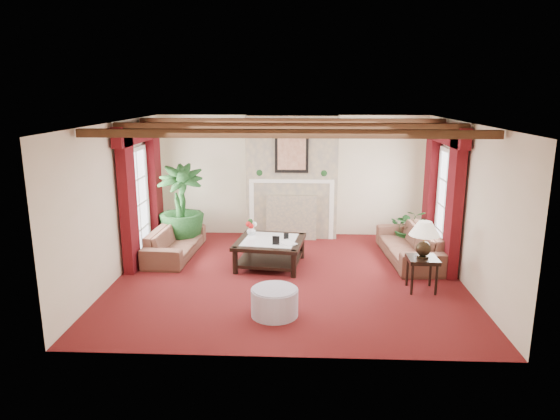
{
  "coord_description": "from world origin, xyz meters",
  "views": [
    {
      "loc": [
        0.23,
        -8.34,
        3.22
      ],
      "look_at": [
        -0.16,
        0.4,
        1.12
      ],
      "focal_mm": 32.0,
      "sensor_mm": 36.0,
      "label": 1
    }
  ],
  "objects_px": {
    "sofa_left": "(175,237)",
    "sofa_right": "(409,239)",
    "coffee_table": "(270,253)",
    "side_table": "(422,274)",
    "ottoman": "(275,302)",
    "potted_palm": "(182,223)"
  },
  "relations": [
    {
      "from": "sofa_right",
      "to": "ottoman",
      "type": "xyz_separation_m",
      "value": [
        -2.48,
        -2.59,
        -0.22
      ]
    },
    {
      "from": "sofa_right",
      "to": "side_table",
      "type": "relative_size",
      "value": 3.83
    },
    {
      "from": "potted_palm",
      "to": "ottoman",
      "type": "bearing_deg",
      "value": -57.06
    },
    {
      "from": "sofa_left",
      "to": "coffee_table",
      "type": "relative_size",
      "value": 1.64
    },
    {
      "from": "ottoman",
      "to": "coffee_table",
      "type": "bearing_deg",
      "value": 95.5
    },
    {
      "from": "side_table",
      "to": "ottoman",
      "type": "distance_m",
      "value": 2.59
    },
    {
      "from": "sofa_right",
      "to": "ottoman",
      "type": "distance_m",
      "value": 3.59
    },
    {
      "from": "sofa_left",
      "to": "potted_palm",
      "type": "distance_m",
      "value": 0.7
    },
    {
      "from": "coffee_table",
      "to": "side_table",
      "type": "xyz_separation_m",
      "value": [
        2.57,
        -1.08,
        0.03
      ]
    },
    {
      "from": "sofa_right",
      "to": "coffee_table",
      "type": "xyz_separation_m",
      "value": [
        -2.68,
        -0.45,
        -0.17
      ]
    },
    {
      "from": "potted_palm",
      "to": "coffee_table",
      "type": "height_order",
      "value": "potted_palm"
    },
    {
      "from": "sofa_right",
      "to": "potted_palm",
      "type": "relative_size",
      "value": 1.17
    },
    {
      "from": "sofa_left",
      "to": "sofa_right",
      "type": "bearing_deg",
      "value": -87.71
    },
    {
      "from": "sofa_right",
      "to": "ottoman",
      "type": "height_order",
      "value": "sofa_right"
    },
    {
      "from": "sofa_right",
      "to": "side_table",
      "type": "height_order",
      "value": "sofa_right"
    },
    {
      "from": "sofa_right",
      "to": "coffee_table",
      "type": "relative_size",
      "value": 1.78
    },
    {
      "from": "sofa_right",
      "to": "potted_palm",
      "type": "distance_m",
      "value": 4.7
    },
    {
      "from": "sofa_right",
      "to": "side_table",
      "type": "xyz_separation_m",
      "value": [
        -0.11,
        -1.54,
        -0.13
      ]
    },
    {
      "from": "sofa_left",
      "to": "ottoman",
      "type": "height_order",
      "value": "sofa_left"
    },
    {
      "from": "coffee_table",
      "to": "side_table",
      "type": "bearing_deg",
      "value": -15.14
    },
    {
      "from": "sofa_left",
      "to": "coffee_table",
      "type": "xyz_separation_m",
      "value": [
        1.93,
        -0.5,
        -0.14
      ]
    },
    {
      "from": "ottoman",
      "to": "potted_palm",
      "type": "bearing_deg",
      "value": 122.94
    }
  ]
}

